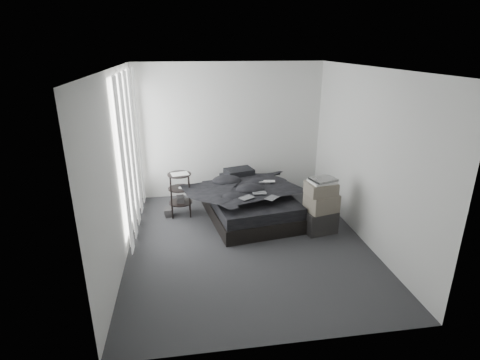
{
  "coord_description": "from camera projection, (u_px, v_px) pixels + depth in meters",
  "views": [
    {
      "loc": [
        -0.88,
        -5.03,
        2.9
      ],
      "look_at": [
        0.0,
        0.8,
        0.75
      ],
      "focal_mm": 28.0,
      "sensor_mm": 36.0,
      "label": 1
    }
  ],
  "objects": [
    {
      "name": "mattress",
      "position": [
        250.0,
        199.0,
        6.55
      ],
      "size": [
        1.58,
        1.95,
        0.19
      ],
      "primitive_type": "cube",
      "rotation": [
        0.0,
        0.0,
        0.16
      ],
      "color": "black",
      "rests_on": "bed"
    },
    {
      "name": "pillow_upper",
      "position": [
        239.0,
        172.0,
        7.08
      ],
      "size": [
        0.58,
        0.47,
        0.11
      ],
      "primitive_type": "cube",
      "rotation": [
        0.0,
        0.0,
        0.26
      ],
      "color": "black",
      "rests_on": "pillow_lower"
    },
    {
      "name": "wall_left",
      "position": [
        118.0,
        169.0,
        5.09
      ],
      "size": [
        0.01,
        4.2,
        2.6
      ],
      "primitive_type": "cube",
      "color": "silver",
      "rests_on": "ground"
    },
    {
      "name": "box_lower",
      "position": [
        319.0,
        221.0,
        6.11
      ],
      "size": [
        0.56,
        0.48,
        0.37
      ],
      "primitive_type": "cube",
      "rotation": [
        0.0,
        0.0,
        0.19
      ],
      "color": "black",
      "rests_on": "floor"
    },
    {
      "name": "window_left",
      "position": [
        128.0,
        148.0,
        5.91
      ],
      "size": [
        0.02,
        2.0,
        2.3
      ],
      "primitive_type": "cube",
      "color": "white",
      "rests_on": "wall_left"
    },
    {
      "name": "comic_c",
      "position": [
        272.0,
        193.0,
        5.93
      ],
      "size": [
        0.27,
        0.27,
        0.01
      ],
      "primitive_type": "cube",
      "rotation": [
        0.0,
        0.0,
        0.77
      ],
      "color": "black",
      "rests_on": "duvet"
    },
    {
      "name": "comic_a",
      "position": [
        247.0,
        194.0,
        5.95
      ],
      "size": [
        0.27,
        0.25,
        0.01
      ],
      "primitive_type": "cube",
      "rotation": [
        0.0,
        0.0,
        0.54
      ],
      "color": "black",
      "rests_on": "duvet"
    },
    {
      "name": "floor",
      "position": [
        248.0,
        243.0,
        5.79
      ],
      "size": [
        3.6,
        4.2,
        0.01
      ],
      "primitive_type": "cube",
      "color": "#2F2F31",
      "rests_on": "ground"
    },
    {
      "name": "box_mid",
      "position": [
        321.0,
        202.0,
        5.99
      ],
      "size": [
        0.55,
        0.48,
        0.28
      ],
      "primitive_type": "cube",
      "rotation": [
        0.0,
        0.0,
        0.26
      ],
      "color": "#686052",
      "rests_on": "box_lower"
    },
    {
      "name": "side_stand",
      "position": [
        180.0,
        195.0,
        6.63
      ],
      "size": [
        0.43,
        0.43,
        0.76
      ],
      "primitive_type": "cylinder",
      "rotation": [
        0.0,
        0.0,
        0.03
      ],
      "color": "black",
      "rests_on": "floor"
    },
    {
      "name": "papers",
      "position": [
        180.0,
        174.0,
        6.49
      ],
      "size": [
        0.33,
        0.27,
        0.02
      ],
      "primitive_type": "cube",
      "rotation": [
        0.0,
        0.0,
        0.2
      ],
      "color": "white",
      "rests_on": "side_stand"
    },
    {
      "name": "wall_front",
      "position": [
        288.0,
        231.0,
        3.39
      ],
      "size": [
        3.6,
        0.01,
        2.6
      ],
      "primitive_type": "cube",
      "color": "silver",
      "rests_on": "ground"
    },
    {
      "name": "art_book_snake",
      "position": [
        323.0,
        179.0,
        5.85
      ],
      "size": [
        0.44,
        0.39,
        0.03
      ],
      "primitive_type": "cube",
      "rotation": [
        0.0,
        0.0,
        0.29
      ],
      "color": "silver",
      "rests_on": "art_book_white"
    },
    {
      "name": "art_book_white",
      "position": [
        322.0,
        181.0,
        5.87
      ],
      "size": [
        0.43,
        0.37,
        0.04
      ],
      "primitive_type": "cube",
      "rotation": [
        0.0,
        0.0,
        0.19
      ],
      "color": "silver",
      "rests_on": "box_upper"
    },
    {
      "name": "floor_books",
      "position": [
        168.0,
        212.0,
        6.69
      ],
      "size": [
        0.15,
        0.2,
        0.14
      ],
      "primitive_type": "cube",
      "rotation": [
        0.0,
        0.0,
        0.06
      ],
      "color": "black",
      "rests_on": "floor"
    },
    {
      "name": "laptop",
      "position": [
        267.0,
        179.0,
        6.58
      ],
      "size": [
        0.32,
        0.23,
        0.02
      ],
      "primitive_type": "imported",
      "rotation": [
        0.0,
        0.0,
        -0.16
      ],
      "color": "silver",
      "rests_on": "duvet"
    },
    {
      "name": "wall_right",
      "position": [
        367.0,
        157.0,
        5.6
      ],
      "size": [
        0.01,
        4.2,
        2.6
      ],
      "primitive_type": "cube",
      "color": "silver",
      "rests_on": "ground"
    },
    {
      "name": "ceiling",
      "position": [
        249.0,
        68.0,
        4.9
      ],
      "size": [
        3.6,
        4.2,
        0.01
      ],
      "primitive_type": "cube",
      "color": "white",
      "rests_on": "ground"
    },
    {
      "name": "box_upper",
      "position": [
        321.0,
        188.0,
        5.91
      ],
      "size": [
        0.49,
        0.42,
        0.2
      ],
      "primitive_type": "cube",
      "rotation": [
        0.0,
        0.0,
        0.14
      ],
      "color": "#686052",
      "rests_on": "box_mid"
    },
    {
      "name": "duvet",
      "position": [
        251.0,
        189.0,
        6.44
      ],
      "size": [
        1.56,
        1.74,
        0.21
      ],
      "primitive_type": "imported",
      "rotation": [
        0.0,
        0.0,
        0.16
      ],
      "color": "black",
      "rests_on": "mattress"
    },
    {
      "name": "comic_b",
      "position": [
        259.0,
        189.0,
        6.14
      ],
      "size": [
        0.24,
        0.16,
        0.01
      ],
      "primitive_type": "cube",
      "rotation": [
        0.0,
        0.0,
        -0.05
      ],
      "color": "black",
      "rests_on": "duvet"
    },
    {
      "name": "curtain_left",
      "position": [
        132.0,
        152.0,
        5.94
      ],
      "size": [
        0.06,
        2.12,
        2.48
      ],
      "primitive_type": "cube",
      "color": "white",
      "rests_on": "wall_left"
    },
    {
      "name": "bed",
      "position": [
        250.0,
        210.0,
        6.63
      ],
      "size": [
        1.64,
        2.01,
        0.25
      ],
      "primitive_type": "cube",
      "rotation": [
        0.0,
        0.0,
        0.16
      ],
      "color": "black",
      "rests_on": "floor"
    },
    {
      "name": "wall_back",
      "position": [
        230.0,
        131.0,
        7.29
      ],
      "size": [
        3.6,
        0.01,
        2.6
      ],
      "primitive_type": "cube",
      "color": "silver",
      "rests_on": "ground"
    },
    {
      "name": "pillow_lower",
      "position": [
        236.0,
        178.0,
        7.12
      ],
      "size": [
        0.6,
        0.45,
        0.12
      ],
      "primitive_type": "cube",
      "rotation": [
        0.0,
        0.0,
        0.16
      ],
      "color": "black",
      "rests_on": "mattress"
    }
  ]
}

